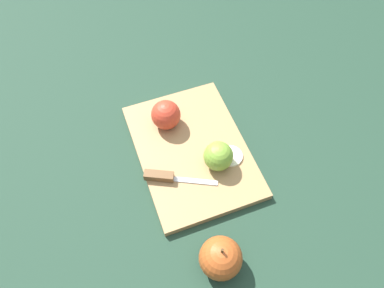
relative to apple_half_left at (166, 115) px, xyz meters
name	(u,v)px	position (x,y,z in m)	size (l,w,h in m)	color
ground_plane	(192,153)	(0.09, 0.03, -0.05)	(4.00, 4.00, 0.00)	#1E3828
cutting_board	(192,151)	(0.09, 0.03, -0.04)	(0.35, 0.26, 0.02)	#A37A4C
apple_half_left	(166,115)	(0.00, 0.00, 0.00)	(0.07, 0.07, 0.07)	red
apple_half_right	(218,156)	(0.15, 0.07, 0.00)	(0.07, 0.07, 0.07)	olive
knife	(163,177)	(0.14, -0.06, -0.03)	(0.09, 0.15, 0.02)	silver
apple_slice	(231,156)	(0.14, 0.10, -0.03)	(0.06, 0.06, 0.01)	beige
apple_whole	(221,258)	(0.35, -0.02, -0.01)	(0.08, 0.08, 0.10)	#AD4C1E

